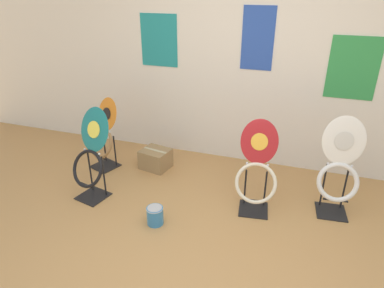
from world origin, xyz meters
TOP-DOWN VIEW (x-y plane):
  - ground_plane at (0.00, 0.00)m, footprint 14.00×14.00m
  - wall_back at (0.00, 2.12)m, footprint 8.00×0.07m
  - toilet_seat_display_white_plain at (1.00, 1.29)m, footprint 0.40×0.31m
  - toilet_seat_display_teal_sax at (-1.35, 0.80)m, footprint 0.45×0.42m
  - toilet_seat_display_orange_sun at (-1.58, 1.39)m, footprint 0.43×0.41m
  - toilet_seat_display_crimson_swirl at (0.27, 1.11)m, footprint 0.42×0.39m
  - paint_can at (-0.56, 0.57)m, footprint 0.16×0.16m
  - storage_box at (-0.99, 1.55)m, footprint 0.37×0.34m

SIDE VIEW (x-z plane):
  - ground_plane at x=0.00m, z-range 0.00..0.00m
  - paint_can at x=-0.56m, z-range 0.00..0.18m
  - storage_box at x=-0.99m, z-range 0.00..0.23m
  - toilet_seat_display_orange_sun at x=-1.58m, z-range -0.03..0.80m
  - toilet_seat_display_crimson_swirl at x=0.27m, z-range -0.02..0.87m
  - toilet_seat_display_teal_sax at x=-1.35m, z-range -0.01..0.92m
  - toilet_seat_display_white_plain at x=1.00m, z-range -0.03..0.94m
  - wall_back at x=0.00m, z-range 0.00..2.60m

